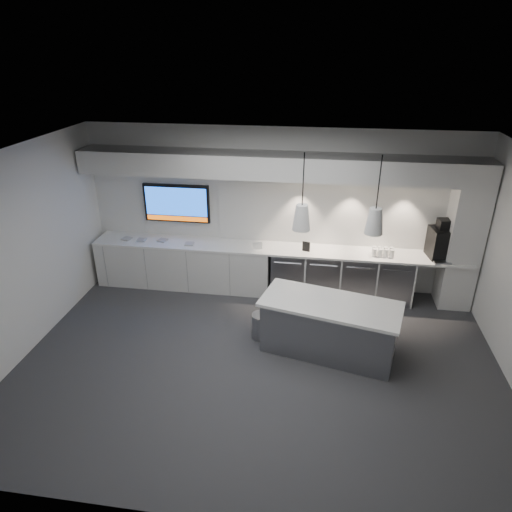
% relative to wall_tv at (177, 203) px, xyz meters
% --- Properties ---
extents(floor, '(7.00, 7.00, 0.00)m').
position_rel_wall_tv_xyz_m(floor, '(1.90, -2.45, -1.56)').
color(floor, '#333335').
rests_on(floor, ground).
extents(ceiling, '(7.00, 7.00, 0.00)m').
position_rel_wall_tv_xyz_m(ceiling, '(1.90, -2.45, 1.44)').
color(ceiling, black).
rests_on(ceiling, wall_back).
extents(wall_back, '(7.00, 0.00, 7.00)m').
position_rel_wall_tv_xyz_m(wall_back, '(1.90, 0.05, -0.06)').
color(wall_back, silver).
rests_on(wall_back, floor).
extents(wall_front, '(7.00, 0.00, 7.00)m').
position_rel_wall_tv_xyz_m(wall_front, '(1.90, -4.95, -0.06)').
color(wall_front, silver).
rests_on(wall_front, floor).
extents(wall_left, '(0.00, 7.00, 7.00)m').
position_rel_wall_tv_xyz_m(wall_left, '(-1.60, -2.45, -0.06)').
color(wall_left, silver).
rests_on(wall_left, floor).
extents(back_counter, '(6.80, 0.65, 0.04)m').
position_rel_wall_tv_xyz_m(back_counter, '(1.90, -0.27, -0.68)').
color(back_counter, white).
rests_on(back_counter, left_base_cabinets).
extents(left_base_cabinets, '(3.30, 0.63, 0.86)m').
position_rel_wall_tv_xyz_m(left_base_cabinets, '(0.15, -0.27, -1.13)').
color(left_base_cabinets, silver).
rests_on(left_base_cabinets, floor).
extents(fridge_unit_a, '(0.60, 0.61, 0.85)m').
position_rel_wall_tv_xyz_m(fridge_unit_a, '(2.15, -0.27, -1.13)').
color(fridge_unit_a, gray).
rests_on(fridge_unit_a, floor).
extents(fridge_unit_b, '(0.60, 0.61, 0.85)m').
position_rel_wall_tv_xyz_m(fridge_unit_b, '(2.78, -0.27, -1.13)').
color(fridge_unit_b, gray).
rests_on(fridge_unit_b, floor).
extents(fridge_unit_c, '(0.60, 0.61, 0.85)m').
position_rel_wall_tv_xyz_m(fridge_unit_c, '(3.41, -0.27, -1.13)').
color(fridge_unit_c, gray).
rests_on(fridge_unit_c, floor).
extents(fridge_unit_d, '(0.60, 0.61, 0.85)m').
position_rel_wall_tv_xyz_m(fridge_unit_d, '(4.04, -0.27, -1.13)').
color(fridge_unit_d, gray).
rests_on(fridge_unit_d, floor).
extents(backsplash, '(4.60, 0.03, 1.30)m').
position_rel_wall_tv_xyz_m(backsplash, '(3.10, 0.03, -0.01)').
color(backsplash, silver).
rests_on(backsplash, wall_back).
extents(soffit, '(6.90, 0.60, 0.40)m').
position_rel_wall_tv_xyz_m(soffit, '(1.90, -0.25, 0.84)').
color(soffit, silver).
rests_on(soffit, wall_back).
extents(column, '(0.55, 0.55, 2.60)m').
position_rel_wall_tv_xyz_m(column, '(5.10, -0.25, -0.26)').
color(column, silver).
rests_on(column, floor).
extents(wall_tv, '(1.25, 0.07, 0.72)m').
position_rel_wall_tv_xyz_m(wall_tv, '(0.00, 0.00, 0.00)').
color(wall_tv, black).
rests_on(wall_tv, wall_back).
extents(island, '(2.16, 1.31, 0.86)m').
position_rel_wall_tv_xyz_m(island, '(2.90, -2.01, -1.13)').
color(island, gray).
rests_on(island, floor).
extents(bin, '(0.33, 0.33, 0.41)m').
position_rel_wall_tv_xyz_m(bin, '(1.84, -1.79, -1.35)').
color(bin, gray).
rests_on(bin, floor).
extents(coffee_machine, '(0.44, 0.60, 0.69)m').
position_rel_wall_tv_xyz_m(coffee_machine, '(4.75, -0.25, -0.38)').
color(coffee_machine, black).
rests_on(coffee_machine, back_counter).
extents(sign_black, '(0.14, 0.06, 0.18)m').
position_rel_wall_tv_xyz_m(sign_black, '(2.46, -0.35, -0.57)').
color(sign_black, black).
rests_on(sign_black, back_counter).
extents(sign_white, '(0.18, 0.06, 0.14)m').
position_rel_wall_tv_xyz_m(sign_white, '(1.58, -0.40, -0.59)').
color(sign_white, white).
rests_on(sign_white, back_counter).
extents(cup_cluster, '(0.37, 0.17, 0.15)m').
position_rel_wall_tv_xyz_m(cup_cluster, '(3.79, -0.35, -0.59)').
color(cup_cluster, white).
rests_on(cup_cluster, back_counter).
extents(tray_a, '(0.20, 0.20, 0.02)m').
position_rel_wall_tv_xyz_m(tray_a, '(-0.93, -0.31, -0.65)').
color(tray_a, '#A0A0A0').
rests_on(tray_a, back_counter).
extents(tray_b, '(0.16, 0.16, 0.02)m').
position_rel_wall_tv_xyz_m(tray_b, '(-0.63, -0.32, -0.65)').
color(tray_b, '#A0A0A0').
rests_on(tray_b, back_counter).
extents(tray_c, '(0.19, 0.19, 0.02)m').
position_rel_wall_tv_xyz_m(tray_c, '(-0.24, -0.28, -0.65)').
color(tray_c, '#A0A0A0').
rests_on(tray_c, back_counter).
extents(tray_d, '(0.18, 0.18, 0.02)m').
position_rel_wall_tv_xyz_m(tray_d, '(0.31, -0.37, -0.65)').
color(tray_d, '#A0A0A0').
rests_on(tray_d, back_counter).
extents(pendant_left, '(0.25, 0.25, 1.05)m').
position_rel_wall_tv_xyz_m(pendant_left, '(2.42, -2.01, 0.59)').
color(pendant_left, silver).
rests_on(pendant_left, ceiling).
extents(pendant_right, '(0.25, 0.25, 1.05)m').
position_rel_wall_tv_xyz_m(pendant_right, '(3.38, -2.01, 0.59)').
color(pendant_right, silver).
rests_on(pendant_right, ceiling).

